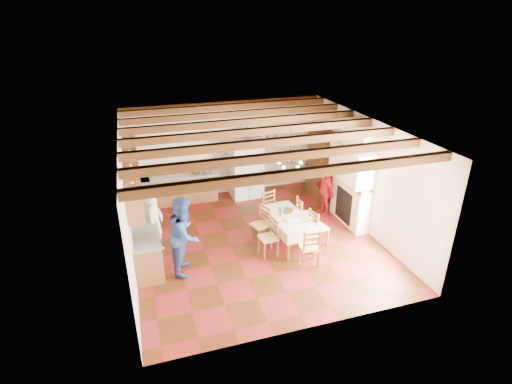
{
  "coord_description": "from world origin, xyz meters",
  "views": [
    {
      "loc": [
        -2.66,
        -8.45,
        5.4
      ],
      "look_at": [
        0.1,
        0.3,
        1.25
      ],
      "focal_mm": 28.0,
      "sensor_mm": 36.0,
      "label": 1
    }
  ],
  "objects_px": {
    "hutch": "(320,164)",
    "person_woman_blue": "(184,235)",
    "chair_left_far": "(260,224)",
    "chair_end_far": "(272,208)",
    "chair_right_far": "(305,214)",
    "chair_left_near": "(268,237)",
    "chair_end_near": "(309,246)",
    "refrigerator": "(246,167)",
    "microwave": "(201,168)",
    "dining_table": "(288,219)",
    "person_woman_red": "(325,191)",
    "chair_right_near": "(319,227)",
    "person_man": "(155,223)"
  },
  "relations": [
    {
      "from": "dining_table",
      "to": "chair_left_far",
      "type": "distance_m",
      "value": 0.71
    },
    {
      "from": "dining_table",
      "to": "person_woman_blue",
      "type": "distance_m",
      "value": 2.68
    },
    {
      "from": "chair_right_far",
      "to": "person_woman_red",
      "type": "relative_size",
      "value": 0.65
    },
    {
      "from": "chair_left_far",
      "to": "chair_end_far",
      "type": "bearing_deg",
      "value": 123.83
    },
    {
      "from": "person_man",
      "to": "microwave",
      "type": "bearing_deg",
      "value": -6.74
    },
    {
      "from": "chair_end_far",
      "to": "person_woman_blue",
      "type": "relative_size",
      "value": 0.53
    },
    {
      "from": "chair_right_near",
      "to": "chair_right_far",
      "type": "bearing_deg",
      "value": -4.77
    },
    {
      "from": "refrigerator",
      "to": "person_man",
      "type": "bearing_deg",
      "value": -142.78
    },
    {
      "from": "hutch",
      "to": "chair_left_near",
      "type": "distance_m",
      "value": 3.85
    },
    {
      "from": "chair_end_far",
      "to": "microwave",
      "type": "relative_size",
      "value": 1.86
    },
    {
      "from": "person_woman_blue",
      "to": "person_woman_red",
      "type": "relative_size",
      "value": 1.22
    },
    {
      "from": "chair_left_far",
      "to": "chair_right_near",
      "type": "relative_size",
      "value": 1.0
    },
    {
      "from": "chair_left_far",
      "to": "chair_end_near",
      "type": "height_order",
      "value": "same"
    },
    {
      "from": "microwave",
      "to": "dining_table",
      "type": "bearing_deg",
      "value": -63.29
    },
    {
      "from": "hutch",
      "to": "chair_right_near",
      "type": "relative_size",
      "value": 2.26
    },
    {
      "from": "chair_left_near",
      "to": "chair_right_near",
      "type": "xyz_separation_m",
      "value": [
        1.38,
        0.1,
        0.0
      ]
    },
    {
      "from": "refrigerator",
      "to": "microwave",
      "type": "bearing_deg",
      "value": 171.09
    },
    {
      "from": "chair_right_far",
      "to": "microwave",
      "type": "xyz_separation_m",
      "value": [
        -2.25,
        2.79,
        0.56
      ]
    },
    {
      "from": "chair_end_near",
      "to": "person_man",
      "type": "height_order",
      "value": "person_man"
    },
    {
      "from": "dining_table",
      "to": "chair_end_near",
      "type": "distance_m",
      "value": 1.11
    },
    {
      "from": "refrigerator",
      "to": "chair_end_far",
      "type": "distance_m",
      "value": 2.12
    },
    {
      "from": "refrigerator",
      "to": "chair_end_near",
      "type": "relative_size",
      "value": 2.01
    },
    {
      "from": "chair_left_far",
      "to": "chair_end_far",
      "type": "distance_m",
      "value": 0.97
    },
    {
      "from": "chair_left_far",
      "to": "chair_left_near",
      "type": "bearing_deg",
      "value": -19.68
    },
    {
      "from": "hutch",
      "to": "chair_end_far",
      "type": "distance_m",
      "value": 2.5
    },
    {
      "from": "chair_end_near",
      "to": "chair_end_far",
      "type": "relative_size",
      "value": 1.0
    },
    {
      "from": "hutch",
      "to": "microwave",
      "type": "distance_m",
      "value": 3.68
    },
    {
      "from": "chair_right_near",
      "to": "person_man",
      "type": "distance_m",
      "value": 4.02
    },
    {
      "from": "chair_left_near",
      "to": "microwave",
      "type": "height_order",
      "value": "microwave"
    },
    {
      "from": "chair_end_far",
      "to": "person_man",
      "type": "height_order",
      "value": "person_man"
    },
    {
      "from": "hutch",
      "to": "person_woman_red",
      "type": "bearing_deg",
      "value": -106.46
    },
    {
      "from": "person_woman_blue",
      "to": "dining_table",
      "type": "bearing_deg",
      "value": -62.24
    },
    {
      "from": "person_man",
      "to": "person_woman_red",
      "type": "distance_m",
      "value": 4.82
    },
    {
      "from": "chair_right_far",
      "to": "chair_end_far",
      "type": "distance_m",
      "value": 0.93
    },
    {
      "from": "chair_right_near",
      "to": "chair_left_near",
      "type": "bearing_deg",
      "value": 84.98
    },
    {
      "from": "person_woman_red",
      "to": "microwave",
      "type": "bearing_deg",
      "value": -127.02
    },
    {
      "from": "chair_left_far",
      "to": "chair_end_far",
      "type": "relative_size",
      "value": 1.0
    },
    {
      "from": "refrigerator",
      "to": "dining_table",
      "type": "distance_m",
      "value": 3.09
    },
    {
      "from": "hutch",
      "to": "microwave",
      "type": "height_order",
      "value": "hutch"
    },
    {
      "from": "chair_left_far",
      "to": "person_woman_blue",
      "type": "distance_m",
      "value": 2.14
    },
    {
      "from": "chair_end_near",
      "to": "chair_end_far",
      "type": "distance_m",
      "value": 2.1
    },
    {
      "from": "person_man",
      "to": "person_woman_blue",
      "type": "bearing_deg",
      "value": -124.75
    },
    {
      "from": "hutch",
      "to": "person_man",
      "type": "height_order",
      "value": "hutch"
    },
    {
      "from": "chair_end_near",
      "to": "person_woman_red",
      "type": "bearing_deg",
      "value": -116.05
    },
    {
      "from": "hutch",
      "to": "person_woman_blue",
      "type": "bearing_deg",
      "value": -146.58
    },
    {
      "from": "hutch",
      "to": "chair_end_near",
      "type": "distance_m",
      "value": 3.94
    },
    {
      "from": "chair_left_far",
      "to": "chair_right_far",
      "type": "bearing_deg",
      "value": 78.93
    },
    {
      "from": "dining_table",
      "to": "chair_left_far",
      "type": "relative_size",
      "value": 1.81
    },
    {
      "from": "chair_left_far",
      "to": "person_woman_red",
      "type": "bearing_deg",
      "value": 93.41
    },
    {
      "from": "chair_left_near",
      "to": "chair_end_near",
      "type": "relative_size",
      "value": 1.0
    }
  ]
}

